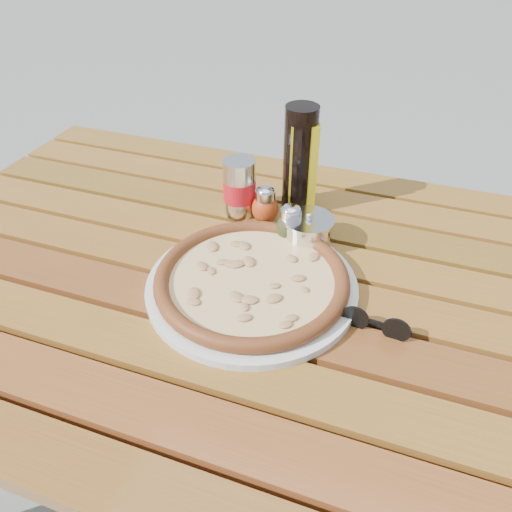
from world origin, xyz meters
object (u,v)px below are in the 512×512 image
(pepper_shaker, at_px, (265,205))
(dark_bottle, at_px, (300,160))
(olive_oil_cruet, at_px, (302,166))
(oregano_shaker, at_px, (290,225))
(pizza, at_px, (252,279))
(plate, at_px, (252,286))
(soda_can, at_px, (240,188))
(parmesan_tin, at_px, (308,231))
(sunglasses, at_px, (375,324))
(table, at_px, (252,307))

(pepper_shaker, height_order, dark_bottle, dark_bottle)
(olive_oil_cruet, bearing_deg, oregano_shaker, -83.21)
(pizza, bearing_deg, dark_bottle, 90.14)
(plate, xyz_separation_m, olive_oil_cruet, (0.01, 0.28, 0.09))
(soda_can, bearing_deg, parmesan_tin, -20.93)
(parmesan_tin, bearing_deg, pizza, -109.51)
(olive_oil_cruet, bearing_deg, pizza, -91.13)
(plate, bearing_deg, sunglasses, -7.60)
(table, height_order, oregano_shaker, oregano_shaker)
(sunglasses, bearing_deg, oregano_shaker, 140.67)
(oregano_shaker, xyz_separation_m, olive_oil_cruet, (-0.02, 0.13, 0.06))
(plate, bearing_deg, pizza, -93.58)
(oregano_shaker, relative_size, soda_can, 0.68)
(dark_bottle, bearing_deg, sunglasses, -55.45)
(pepper_shaker, height_order, olive_oil_cruet, olive_oil_cruet)
(soda_can, bearing_deg, plate, -64.10)
(plate, distance_m, sunglasses, 0.22)
(pepper_shaker, relative_size, oregano_shaker, 1.00)
(pepper_shaker, height_order, sunglasses, pepper_shaker)
(olive_oil_cruet, relative_size, sunglasses, 1.90)
(plate, relative_size, soda_can, 3.00)
(table, xyz_separation_m, oregano_shaker, (0.03, 0.12, 0.11))
(oregano_shaker, height_order, soda_can, soda_can)
(table, height_order, soda_can, soda_can)
(pizza, height_order, soda_can, soda_can)
(plate, relative_size, pepper_shaker, 4.39)
(pepper_shaker, bearing_deg, sunglasses, -42.01)
(soda_can, relative_size, parmesan_tin, 1.04)
(pepper_shaker, bearing_deg, pizza, -77.25)
(pizza, distance_m, soda_can, 0.25)
(dark_bottle, bearing_deg, parmesan_tin, -65.76)
(table, bearing_deg, pepper_shaker, 101.51)
(pizza, bearing_deg, sunglasses, -7.60)
(pepper_shaker, xyz_separation_m, sunglasses, (0.26, -0.23, -0.02))
(table, distance_m, oregano_shaker, 0.17)
(parmesan_tin, distance_m, sunglasses, 0.24)
(parmesan_tin, bearing_deg, pepper_shaker, 154.66)
(plate, xyz_separation_m, parmesan_tin, (0.06, 0.16, 0.02))
(oregano_shaker, bearing_deg, soda_can, 153.53)
(plate, xyz_separation_m, pizza, (-0.00, -0.00, 0.02))
(plate, bearing_deg, oregano_shaker, 82.39)
(parmesan_tin, bearing_deg, sunglasses, -49.66)
(table, xyz_separation_m, parmesan_tin, (0.07, 0.12, 0.11))
(table, bearing_deg, olive_oil_cruet, 86.15)
(pizza, relative_size, sunglasses, 3.97)
(table, xyz_separation_m, pepper_shaker, (-0.04, 0.17, 0.11))
(dark_bottle, bearing_deg, olive_oil_cruet, 12.32)
(pepper_shaker, xyz_separation_m, parmesan_tin, (0.10, -0.05, -0.01))
(soda_can, bearing_deg, table, -62.99)
(pizza, xyz_separation_m, oregano_shaker, (0.02, 0.16, 0.02))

